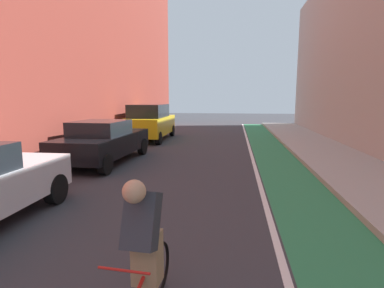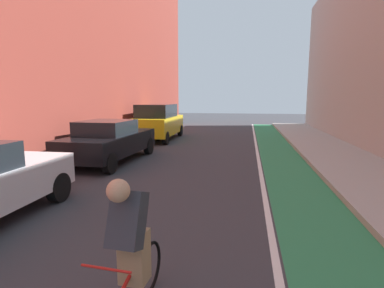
{
  "view_description": "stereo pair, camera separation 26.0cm",
  "coord_description": "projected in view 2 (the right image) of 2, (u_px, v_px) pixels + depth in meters",
  "views": [
    {
      "loc": [
        1.65,
        6.11,
        2.32
      ],
      "look_at": [
        0.76,
        12.38,
        1.35
      ],
      "focal_mm": 28.19,
      "sensor_mm": 36.0,
      "label": 1
    },
    {
      "loc": [
        1.91,
        6.15,
        2.32
      ],
      "look_at": [
        0.76,
        12.38,
        1.35
      ],
      "focal_mm": 28.19,
      "sensor_mm": 36.0,
      "label": 2
    }
  ],
  "objects": [
    {
      "name": "sidewalk_right",
      "position": [
        366.0,
        174.0,
        8.99
      ],
      "size": [
        2.76,
        35.41,
        0.14
      ],
      "primitive_type": "cube",
      "color": "#A8A59E",
      "rests_on": "ground"
    },
    {
      "name": "cyclist_mid",
      "position": [
        130.0,
        245.0,
        3.05
      ],
      "size": [
        0.48,
        1.66,
        1.59
      ],
      "color": "black",
      "rests_on": "ground"
    },
    {
      "name": "bike_lane_paint",
      "position": [
        290.0,
        173.0,
        9.4
      ],
      "size": [
        1.6,
        35.41,
        0.0
      ],
      "primitive_type": "cube",
      "color": "#2D8451",
      "rests_on": "ground"
    },
    {
      "name": "parked_suv_yellow_cab",
      "position": [
        158.0,
        122.0,
        16.84
      ],
      "size": [
        2.06,
        4.66,
        1.98
      ],
      "color": "yellow",
      "rests_on": "ground"
    },
    {
      "name": "lane_divider_stripe",
      "position": [
        261.0,
        172.0,
        9.56
      ],
      "size": [
        0.12,
        35.41,
        0.0
      ],
      "primitive_type": "cube",
      "color": "white",
      "rests_on": "ground"
    },
    {
      "name": "parked_sedan_black",
      "position": [
        109.0,
        141.0,
        10.96
      ],
      "size": [
        2.05,
        4.56,
        1.53
      ],
      "color": "black",
      "rests_on": "ground"
    },
    {
      "name": "ground_plane",
      "position": [
        173.0,
        186.0,
        8.04
      ],
      "size": [
        77.89,
        77.89,
        0.0
      ],
      "primitive_type": "plane",
      "color": "#38383D"
    }
  ]
}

